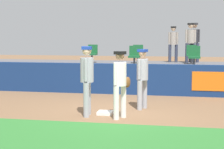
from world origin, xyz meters
The scene contains 16 objects.
ground_plane centered at (0.00, 0.00, 0.00)m, with size 60.00×60.00×0.00m, color brown.
grass_foreground_strip centered at (0.00, -2.53, 0.00)m, with size 18.00×2.80×0.01m, color #2D722D.
first_base centered at (-0.22, -0.11, 0.04)m, with size 0.40×0.40×0.08m, color white.
player_fielder_home centered at (0.28, -0.53, 1.01)m, with size 0.50×0.48×1.76m.
player_runner_visitor centered at (0.70, 0.82, 1.02)m, with size 0.43×0.47×1.77m.
player_coach_visitor centered at (-0.65, -0.39, 1.09)m, with size 0.40×0.52×1.87m.
field_wall centered at (0.01, 3.47, 0.57)m, with size 18.00×0.26×1.13m.
bleacher_platform centered at (0.00, 6.04, 0.46)m, with size 18.00×4.80×0.92m, color #59595E.
seat_back_left centered at (-2.28, 6.71, 1.39)m, with size 0.45×0.44×0.84m.
seat_back_right centered at (2.25, 6.71, 1.39)m, with size 0.44×0.44×0.84m.
seat_front_right centered at (2.31, 4.91, 1.40)m, with size 0.46×0.44×0.84m.
seat_back_center centered at (-0.15, 6.71, 1.40)m, with size 0.46×0.44×0.84m.
seat_front_center centered at (-0.06, 4.91, 1.40)m, with size 0.46×0.44×0.84m.
spectator_hooded centered at (2.21, 7.47, 1.98)m, with size 0.49×0.44×1.83m.
spectator_capped centered at (2.39, 7.85, 2.00)m, with size 0.50×0.45×1.85m.
spectator_casual centered at (1.41, 7.70, 1.90)m, with size 0.47×0.37×1.69m.
Camera 1 is at (1.83, -9.70, 2.12)m, focal length 58.08 mm.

